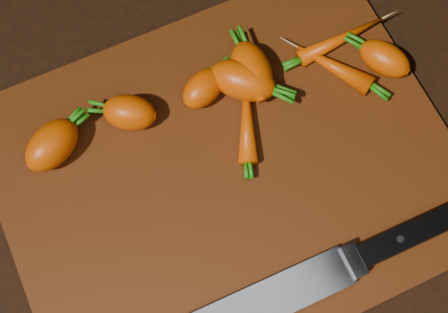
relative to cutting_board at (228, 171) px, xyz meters
name	(u,v)px	position (x,y,z in m)	size (l,w,h in m)	color
ground	(228,174)	(0.00, 0.00, -0.01)	(2.00, 2.00, 0.01)	black
cutting_board	(228,171)	(0.00, 0.00, 0.00)	(0.50, 0.40, 0.01)	#592509
carrot_0	(52,145)	(-0.17, 0.10, 0.03)	(0.07, 0.04, 0.04)	#DE4800
carrot_1	(129,113)	(-0.07, 0.10, 0.03)	(0.06, 0.04, 0.04)	#DE4800
carrot_2	(243,81)	(0.06, 0.08, 0.03)	(0.08, 0.05, 0.05)	#DE4800
carrot_3	(252,71)	(0.07, 0.09, 0.03)	(0.08, 0.05, 0.05)	#DE4800
carrot_4	(203,88)	(0.01, 0.10, 0.02)	(0.06, 0.04, 0.04)	#DE4800
carrot_5	(384,59)	(0.22, 0.04, 0.02)	(0.06, 0.04, 0.04)	#DE4800
carrot_6	(247,119)	(0.04, 0.04, 0.02)	(0.11, 0.02, 0.02)	#DE4800
carrot_7	(341,39)	(0.19, 0.09, 0.02)	(0.12, 0.02, 0.02)	#DE4800
carrot_8	(334,67)	(0.16, 0.06, 0.02)	(0.10, 0.03, 0.03)	#DE4800
knife	(267,301)	(-0.02, -0.15, 0.02)	(0.38, 0.04, 0.02)	gray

